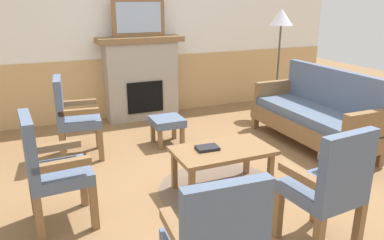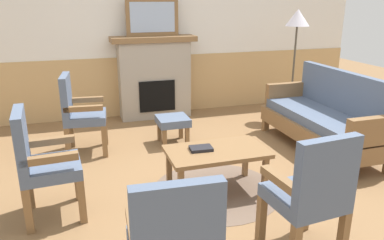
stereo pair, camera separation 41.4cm
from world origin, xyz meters
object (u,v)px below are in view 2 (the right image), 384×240
couch (324,119)px  book_on_table (201,148)px  fireplace (154,77)px  framed_picture (152,17)px  armchair_by_window_left (79,111)px  coffee_table (216,155)px  footstool (173,123)px  floor_lamp_by_couch (297,25)px  armchair_front_left (311,191)px  armchair_near_fireplace (41,160)px

couch → book_on_table: (-1.82, -0.59, 0.06)m
fireplace → framed_picture: framed_picture is taller
armchair_by_window_left → book_on_table: bearing=-51.7°
coffee_table → book_on_table: (-0.14, 0.04, 0.07)m
footstool → floor_lamp_by_couch: size_ratio=0.24×
coffee_table → armchair_front_left: bearing=-76.1°
armchair_by_window_left → floor_lamp_by_couch: bearing=9.7°
fireplace → couch: bearing=-49.1°
armchair_near_fireplace → armchair_by_window_left: size_ratio=1.00×
armchair_near_fireplace → footstool: bearing=42.6°
framed_picture → coffee_table: size_ratio=0.83×
fireplace → book_on_table: (-0.09, -2.59, -0.20)m
book_on_table → armchair_front_left: (0.42, -1.17, 0.08)m
armchair_by_window_left → floor_lamp_by_couch: (3.28, 0.56, 0.91)m
coffee_table → armchair_front_left: 1.17m
couch → footstool: bearing=156.8°
couch → armchair_near_fireplace: bearing=-169.2°
coffee_table → book_on_table: book_on_table is taller
footstool → armchair_by_window_left: 1.19m
footstool → fireplace: bearing=88.7°
fireplace → armchair_front_left: 3.78m
framed_picture → coffee_table: bearing=-88.9°
fireplace → book_on_table: bearing=-92.1°
book_on_table → floor_lamp_by_couch: bearing=41.6°
framed_picture → armchair_by_window_left: 1.98m
framed_picture → couch: size_ratio=0.44×
book_on_table → couch: bearing=17.9°
footstool → armchair_front_left: 2.55m
armchair_near_fireplace → floor_lamp_by_couch: (3.62, 1.97, 0.91)m
couch → armchair_near_fireplace: same height
armchair_near_fireplace → fireplace: bearing=59.8°
footstool → armchair_by_window_left: armchair_by_window_left is taller
couch → coffee_table: size_ratio=1.88×
framed_picture → couch: framed_picture is taller
couch → coffee_table: couch is taller
framed_picture → armchair_front_left: bearing=-85.0°
armchair_front_left → couch: bearing=51.5°
framed_picture → armchair_by_window_left: framed_picture is taller
coffee_table → armchair_near_fireplace: bearing=179.6°
couch → floor_lamp_by_couch: 1.75m
couch → coffee_table: bearing=-159.4°
armchair_front_left → floor_lamp_by_couch: floor_lamp_by_couch is taller
armchair_by_window_left → floor_lamp_by_couch: floor_lamp_by_couch is taller
fireplace → footstool: bearing=-91.3°
coffee_table → book_on_table: size_ratio=4.49×
footstool → floor_lamp_by_couch: 2.49m
fireplace → couch: (1.73, -2.00, -0.26)m
couch → framed_picture: bearing=130.9°
book_on_table → armchair_near_fireplace: 1.43m
couch → armchair_by_window_left: (-2.91, 0.79, 0.14)m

